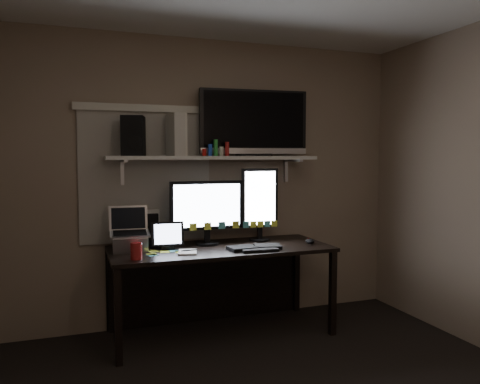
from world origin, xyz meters
name	(u,v)px	position (x,y,z in m)	size (l,w,h in m)	color
back_wall	(208,182)	(0.00, 1.80, 1.25)	(3.60, 3.60, 0.00)	#7B6958
window_blinds	(146,177)	(-0.55, 1.79, 1.30)	(1.10, 0.02, 1.10)	#B5AEA2
desk	(217,265)	(0.00, 1.55, 0.55)	(1.80, 0.75, 0.73)	black
wall_shelf	(214,158)	(0.00, 1.62, 1.46)	(1.80, 0.35, 0.03)	silver
monitor_landscape	(207,212)	(-0.08, 1.57, 1.01)	(0.64, 0.07, 0.56)	black
monitor_portrait	(260,204)	(0.41, 1.60, 1.06)	(0.33, 0.06, 0.65)	black
keyboard	(255,247)	(0.24, 1.26, 0.74)	(0.45, 0.17, 0.03)	black
mouse	(310,241)	(0.77, 1.32, 0.75)	(0.07, 0.11, 0.04)	black
notepad	(188,252)	(-0.31, 1.29, 0.74)	(0.14, 0.20, 0.01)	silver
tablet	(167,236)	(-0.43, 1.48, 0.84)	(0.26, 0.11, 0.22)	black
file_sorter	(144,229)	(-0.59, 1.69, 0.88)	(0.23, 0.10, 0.29)	black
laptop	(130,230)	(-0.72, 1.51, 0.90)	(0.30, 0.25, 0.34)	silver
cup	(136,251)	(-0.72, 1.19, 0.79)	(0.08, 0.08, 0.12)	maroon
sticky_notes	(162,252)	(-0.49, 1.37, 0.73)	(0.33, 0.24, 0.00)	#E2ED40
tv	(254,123)	(0.38, 1.65, 1.77)	(0.97, 0.17, 0.58)	black
game_console	(176,135)	(-0.33, 1.61, 1.65)	(0.09, 0.29, 0.35)	#BAB7A8
speaker	(133,136)	(-0.67, 1.65, 1.64)	(0.18, 0.21, 0.32)	black
bottles	(216,148)	(0.00, 1.58, 1.55)	(0.22, 0.05, 0.14)	#A50F0C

